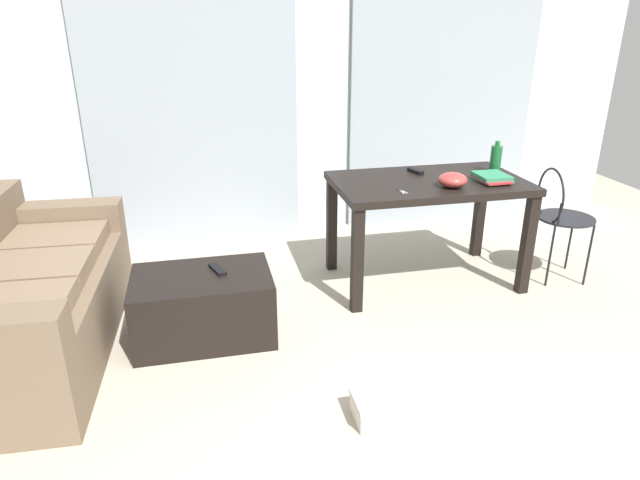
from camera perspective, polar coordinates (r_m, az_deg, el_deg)
The scene contains 14 objects.
ground_plane at distance 3.50m, azimuth 7.41°, elevation -9.15°, with size 7.46×7.46×0.00m, color #B2A893.
wall_back at distance 4.90m, azimuth 0.16°, elevation 15.58°, with size 5.71×0.10×2.50m, color silver.
curtains at distance 4.85m, azimuth 0.39°, elevation 13.03°, with size 3.90×0.03×2.09m.
couch at distance 3.54m, azimuth -28.42°, elevation -5.51°, with size 0.91×1.77×0.80m.
coffee_table at distance 3.39m, azimuth -11.93°, elevation -6.66°, with size 0.81×0.53×0.40m.
craft_table at distance 3.92m, azimuth 11.09°, elevation 4.62°, with size 1.31×0.78×0.76m.
wire_chair at distance 4.28m, azimuth 23.36°, elevation 2.83°, with size 0.40×0.42×0.83m.
bottle_near at distance 4.18m, azimuth 17.69°, elevation 7.99°, with size 0.08×0.08×0.23m.
bowl at distance 3.74m, azimuth 13.53°, elevation 6.06°, with size 0.19×0.19×0.10m, color #9E3833.
book_stack at distance 3.96m, azimuth 17.31°, elevation 6.17°, with size 0.23×0.27×0.05m.
tv_remote_on_table at distance 4.05m, azimuth 9.83°, elevation 7.01°, with size 0.04×0.14×0.03m, color black.
scissors at distance 3.61m, azimuth 8.29°, elevation 5.10°, with size 0.05×0.12×0.00m.
tv_remote_primary at distance 3.33m, azimuth -10.52°, elevation -3.00°, with size 0.05×0.17×0.02m, color black.
shoebox at distance 2.79m, azimuth 7.03°, elevation -16.65°, with size 0.34×0.20×0.13m.
Camera 1 is at (-1.09, -1.64, 1.80)m, focal length 31.00 mm.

